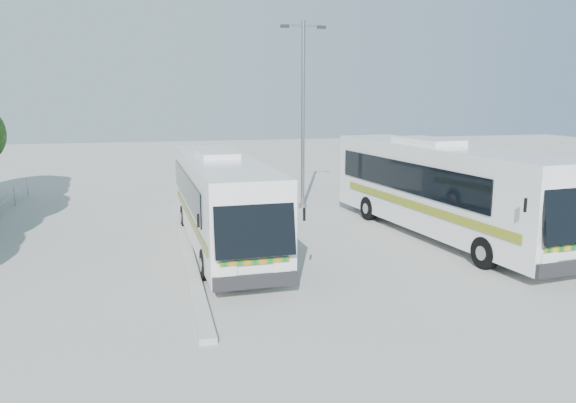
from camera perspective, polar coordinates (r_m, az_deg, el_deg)
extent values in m
plane|color=#A5A5A0|center=(18.55, -2.79, -5.99)|extent=(100.00, 100.00, 0.00)
cube|color=#B2B2AD|center=(20.18, -10.31, -4.55)|extent=(0.40, 16.00, 0.15)
cylinder|color=gray|center=(32.53, -25.30, 1.15)|extent=(0.06, 0.06, 1.00)
cube|color=silver|center=(20.03, -6.78, 0.33)|extent=(2.70, 11.22, 2.83)
cube|color=black|center=(14.56, -3.42, -2.17)|extent=(2.15, 0.50, 1.80)
cube|color=black|center=(20.38, -10.32, 1.40)|extent=(0.35, 8.92, 1.02)
cube|color=black|center=(20.72, -3.81, 1.70)|extent=(0.35, 8.92, 1.02)
cube|color=#0E661F|center=(19.73, -10.02, -1.51)|extent=(0.35, 9.66, 0.26)
cylinder|color=black|center=(16.70, -8.35, -6.34)|extent=(0.31, 0.94, 0.93)
cylinder|color=black|center=(17.07, -1.30, -5.85)|extent=(0.31, 0.94, 0.93)
cylinder|color=black|center=(23.24, -10.47, -1.54)|extent=(0.31, 0.94, 0.93)
cylinder|color=black|center=(23.51, -5.36, -1.27)|extent=(0.31, 0.94, 0.93)
cube|color=silver|center=(22.07, 15.31, 1.45)|extent=(4.05, 12.52, 3.13)
cube|color=black|center=(21.79, 11.63, 2.52)|extent=(1.26, 9.77, 1.13)
cube|color=black|center=(23.28, 17.08, 2.78)|extent=(1.26, 9.77, 1.13)
cube|color=#0C571D|center=(21.19, 12.85, -0.43)|extent=(1.34, 10.58, 0.29)
cylinder|color=black|center=(18.58, 19.39, -4.93)|extent=(0.43, 1.05, 1.02)
cylinder|color=black|center=(20.12, 24.48, -4.12)|extent=(0.43, 1.05, 1.02)
cylinder|color=black|center=(24.60, 8.22, -0.68)|extent=(0.43, 1.05, 1.02)
cylinder|color=black|center=(25.78, 12.73, -0.31)|extent=(0.43, 1.05, 1.02)
cylinder|color=gray|center=(26.53, 1.53, 8.58)|extent=(0.18, 0.18, 8.67)
cylinder|color=gray|center=(26.69, 1.57, 17.45)|extent=(1.74, 0.10, 0.09)
cube|color=black|center=(26.47, -0.32, 17.39)|extent=(0.38, 0.20, 0.13)
cube|color=black|center=(26.93, 3.43, 17.26)|extent=(0.38, 0.20, 0.13)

